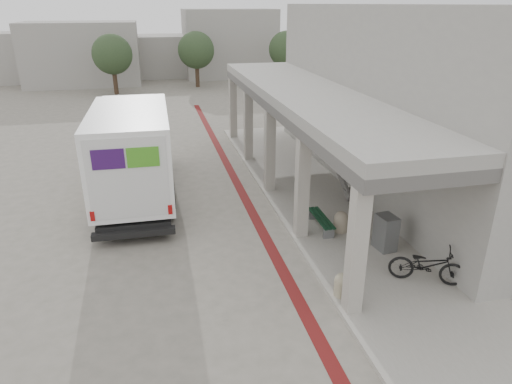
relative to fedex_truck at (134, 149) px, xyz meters
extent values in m
plane|color=#676258|center=(3.05, -5.26, -1.92)|extent=(120.00, 120.00, 0.00)
cube|color=#5C1212|center=(4.05, -3.26, -1.91)|extent=(0.35, 40.00, 0.01)
cube|color=gray|center=(7.05, -5.26, -1.86)|extent=(4.40, 28.00, 0.12)
cube|color=gray|center=(10.40, -0.76, 1.58)|extent=(4.30, 17.00, 7.00)
cube|color=#565451|center=(6.65, -0.76, 1.58)|extent=(3.40, 16.90, 0.35)
cube|color=gray|center=(6.65, -0.76, 1.93)|extent=(3.40, 16.90, 0.35)
cube|color=gray|center=(-4.95, 28.74, 0.83)|extent=(10.00, 6.00, 5.50)
cube|color=gray|center=(2.05, 32.74, 0.08)|extent=(8.00, 6.00, 4.00)
cube|color=gray|center=(9.05, 30.74, 1.33)|extent=(9.00, 6.00, 6.50)
cube|color=gray|center=(-10.95, 31.74, 0.33)|extent=(7.00, 5.00, 4.50)
cylinder|color=#38281C|center=(-1.95, 22.74, -0.72)|extent=(0.36, 0.36, 2.40)
sphere|color=#243720|center=(-1.95, 22.74, 1.28)|extent=(3.20, 3.20, 3.20)
cylinder|color=#38281C|center=(5.05, 24.74, -0.72)|extent=(0.36, 0.36, 2.40)
sphere|color=#243720|center=(5.05, 24.74, 1.28)|extent=(3.20, 3.20, 3.20)
cylinder|color=#38281C|center=(13.05, 23.74, -0.72)|extent=(0.36, 0.36, 2.40)
sphere|color=#243720|center=(13.05, 23.74, 1.28)|extent=(3.20, 3.20, 3.20)
cube|color=black|center=(0.00, -0.04, -1.48)|extent=(2.45, 7.79, 0.33)
cube|color=white|center=(-0.02, -1.04, 0.24)|extent=(2.75, 5.81, 2.88)
cube|color=white|center=(0.05, 2.79, 0.08)|extent=(2.69, 2.15, 2.55)
cube|color=white|center=(0.07, 3.95, -0.87)|extent=(2.45, 0.70, 0.89)
cube|color=black|center=(0.06, 3.67, 0.69)|extent=(2.45, 0.58, 1.16)
cube|color=black|center=(-0.07, -4.03, -1.53)|extent=(2.55, 0.32, 0.20)
cube|color=#341150|center=(-1.34, -0.24, 0.74)|extent=(0.05, 1.55, 0.83)
cube|color=#429520|center=(-1.37, -1.90, 0.74)|extent=(0.05, 1.55, 0.83)
cube|color=#341150|center=(-0.56, -3.94, 0.91)|extent=(0.94, 0.05, 0.61)
cube|color=#429520|center=(0.43, -3.96, 0.91)|extent=(0.94, 0.05, 0.61)
cylinder|color=black|center=(-1.12, 2.86, -1.42)|extent=(0.33, 1.00, 1.00)
cylinder|color=black|center=(1.21, 2.82, -1.42)|extent=(0.33, 1.00, 1.00)
cylinder|color=black|center=(-1.20, -2.24, -1.42)|extent=(0.33, 1.00, 1.00)
cylinder|color=black|center=(1.13, -2.27, -1.42)|extent=(0.33, 1.00, 1.00)
cube|color=slate|center=(5.94, -5.22, -1.62)|extent=(0.36, 0.08, 0.36)
cube|color=slate|center=(5.95, -3.80, -1.62)|extent=(0.36, 0.08, 0.36)
cube|color=#11331E|center=(5.81, -4.51, -1.42)|extent=(0.12, 1.71, 0.04)
cube|color=#11331E|center=(5.94, -4.51, -1.42)|extent=(0.12, 1.71, 0.04)
cube|color=#11331E|center=(6.07, -4.51, -1.42)|extent=(0.12, 1.71, 0.04)
cylinder|color=gray|center=(5.15, -8.16, -1.59)|extent=(0.41, 0.41, 0.41)
sphere|color=gray|center=(5.15, -8.16, -1.39)|extent=(0.41, 0.41, 0.41)
cylinder|color=gray|center=(6.51, -4.83, -1.57)|extent=(0.46, 0.46, 0.46)
sphere|color=gray|center=(6.51, -4.83, -1.34)|extent=(0.46, 0.46, 0.46)
cube|color=slate|center=(7.35, -6.22, -1.25)|extent=(0.57, 0.71, 1.09)
imported|color=black|center=(7.56, -8.09, -1.28)|extent=(2.05, 1.52, 1.03)
camera|label=1|loc=(0.82, -17.20, 5.12)|focal=32.00mm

